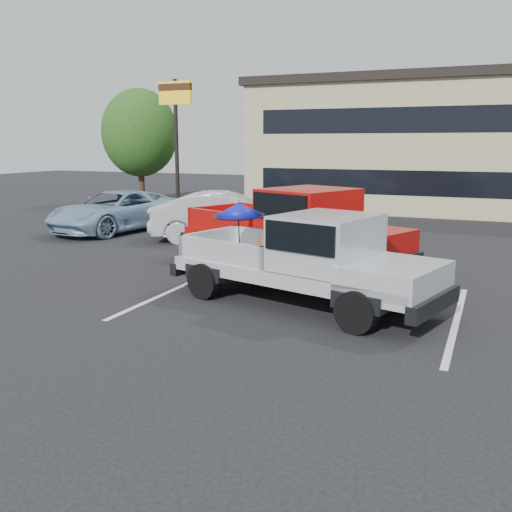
% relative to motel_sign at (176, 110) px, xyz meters
% --- Properties ---
extents(ground, '(90.00, 90.00, 0.00)m').
position_rel_motel_sign_xyz_m(ground, '(10.00, -14.00, -4.65)').
color(ground, black).
rests_on(ground, ground).
extents(stripe_left, '(0.12, 5.00, 0.01)m').
position_rel_motel_sign_xyz_m(stripe_left, '(7.00, -12.00, -4.65)').
color(stripe_left, silver).
rests_on(stripe_left, ground).
extents(stripe_right, '(0.12, 5.00, 0.01)m').
position_rel_motel_sign_xyz_m(stripe_right, '(13.00, -12.00, -4.65)').
color(stripe_right, silver).
rests_on(stripe_right, ground).
extents(motel_building, '(20.40, 8.40, 6.30)m').
position_rel_motel_sign_xyz_m(motel_building, '(12.00, 6.99, -1.45)').
color(motel_building, tan).
rests_on(motel_building, ground).
extents(motel_sign, '(1.60, 0.22, 6.00)m').
position_rel_motel_sign_xyz_m(motel_sign, '(0.00, 0.00, 0.00)').
color(motel_sign, black).
rests_on(motel_sign, ground).
extents(tree_left, '(3.96, 3.96, 6.02)m').
position_rel_motel_sign_xyz_m(tree_left, '(-4.00, 3.00, -0.92)').
color(tree_left, '#332114').
rests_on(tree_left, ground).
extents(silver_pickup, '(6.01, 3.41, 2.06)m').
position_rel_motel_sign_xyz_m(silver_pickup, '(10.29, -12.09, -3.60)').
color(silver_pickup, black).
rests_on(silver_pickup, ground).
extents(red_pickup, '(6.79, 4.52, 2.12)m').
position_rel_motel_sign_xyz_m(red_pickup, '(9.03, -9.10, -3.49)').
color(red_pickup, black).
rests_on(red_pickup, ground).
extents(silver_sedan, '(5.26, 3.10, 1.64)m').
position_rel_motel_sign_xyz_m(silver_sedan, '(5.34, -5.83, -3.83)').
color(silver_sedan, '#B7BABF').
rests_on(silver_sedan, ground).
extents(blue_suv, '(3.44, 5.73, 1.49)m').
position_rel_motel_sign_xyz_m(blue_suv, '(0.53, -5.35, -3.91)').
color(blue_suv, '#7B9BB8').
rests_on(blue_suv, ground).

